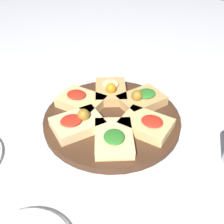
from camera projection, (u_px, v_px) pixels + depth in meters
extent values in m
plane|color=silver|center=(112.00, 122.00, 0.77)|extent=(3.00, 3.00, 0.00)
cylinder|color=#422819|center=(112.00, 119.00, 0.76)|extent=(0.39, 0.39, 0.02)
cube|color=#DBB775|center=(81.00, 101.00, 0.79)|extent=(0.14, 0.11, 0.03)
ellipsoid|color=red|center=(76.00, 94.00, 0.78)|extent=(0.06, 0.06, 0.01)
cube|color=#E5C689|center=(77.00, 124.00, 0.70)|extent=(0.14, 0.16, 0.03)
ellipsoid|color=red|center=(71.00, 120.00, 0.69)|extent=(0.07, 0.07, 0.01)
sphere|color=olive|center=(84.00, 115.00, 0.70)|extent=(0.03, 0.03, 0.03)
cube|color=#E5C689|center=(114.00, 138.00, 0.66)|extent=(0.16, 0.16, 0.03)
ellipsoid|color=#2D7A28|center=(114.00, 137.00, 0.64)|extent=(0.08, 0.08, 0.01)
cube|color=#DBB775|center=(146.00, 125.00, 0.70)|extent=(0.14, 0.10, 0.03)
ellipsoid|color=red|center=(152.00, 121.00, 0.68)|extent=(0.06, 0.06, 0.01)
cube|color=tan|center=(142.00, 100.00, 0.79)|extent=(0.14, 0.16, 0.03)
ellipsoid|color=#2D7A28|center=(146.00, 93.00, 0.79)|extent=(0.07, 0.07, 0.01)
sphere|color=olive|center=(137.00, 96.00, 0.77)|extent=(0.03, 0.03, 0.03)
cube|color=tan|center=(111.00, 91.00, 0.83)|extent=(0.15, 0.16, 0.03)
ellipsoid|color=beige|center=(111.00, 84.00, 0.83)|extent=(0.08, 0.08, 0.01)
sphere|color=orange|center=(111.00, 88.00, 0.80)|extent=(0.03, 0.03, 0.03)
cube|color=white|center=(190.00, 83.00, 0.93)|extent=(0.15, 0.14, 0.01)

